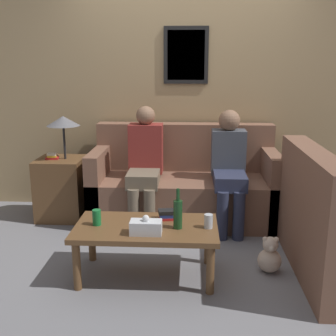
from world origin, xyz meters
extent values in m
plane|color=gray|center=(0.00, 0.00, 0.00)|extent=(16.00, 16.00, 0.00)
cube|color=tan|center=(0.00, 0.95, 1.30)|extent=(9.00, 0.06, 2.60)
cube|color=black|center=(0.00, 0.91, 1.70)|extent=(0.48, 0.02, 0.60)
cube|color=#B7CCB2|center=(0.00, 0.90, 1.70)|extent=(0.40, 0.01, 0.52)
cube|color=brown|center=(0.00, 0.45, 0.23)|extent=(1.91, 0.84, 0.47)
cube|color=brown|center=(0.00, 0.77, 0.73)|extent=(1.91, 0.20, 0.51)
cube|color=brown|center=(-0.88, 0.45, 0.38)|extent=(0.14, 0.84, 0.75)
cube|color=brown|center=(0.88, 0.45, 0.38)|extent=(0.14, 0.84, 0.75)
cube|color=brown|center=(1.00, -0.63, 0.73)|extent=(0.20, 1.43, 0.51)
cube|color=brown|center=(1.32, 0.01, 0.38)|extent=(0.84, 0.14, 0.75)
cube|color=brown|center=(-0.27, -0.77, 0.40)|extent=(1.09, 0.60, 0.04)
cylinder|color=brown|center=(-0.75, -1.01, 0.19)|extent=(0.06, 0.06, 0.38)
cylinder|color=brown|center=(0.22, -1.01, 0.19)|extent=(0.06, 0.06, 0.38)
cylinder|color=brown|center=(-0.75, -0.54, 0.19)|extent=(0.06, 0.06, 0.38)
cylinder|color=brown|center=(0.22, -0.54, 0.19)|extent=(0.06, 0.06, 0.38)
cube|color=brown|center=(-1.30, 0.45, 0.32)|extent=(0.48, 0.48, 0.65)
cylinder|color=#262628|center=(-1.24, 0.45, 0.83)|extent=(0.02, 0.02, 0.37)
cone|color=slate|center=(-1.24, 0.45, 1.04)|extent=(0.34, 0.34, 0.10)
cube|color=red|center=(-1.38, 0.43, 0.66)|extent=(0.13, 0.09, 0.02)
cube|color=gold|center=(-1.38, 0.43, 0.68)|extent=(0.10, 0.09, 0.02)
cube|color=beige|center=(-1.38, 0.43, 0.70)|extent=(0.09, 0.07, 0.02)
cylinder|color=#19421E|center=(-0.02, -0.81, 0.52)|extent=(0.07, 0.07, 0.22)
cylinder|color=#19421E|center=(-0.02, -0.81, 0.68)|extent=(0.03, 0.03, 0.09)
cylinder|color=silver|center=(0.21, -0.79, 0.47)|extent=(0.07, 0.07, 0.11)
cube|color=red|center=(-0.11, -0.62, 0.43)|extent=(0.15, 0.12, 0.02)
cube|color=navy|center=(-0.11, -0.62, 0.45)|extent=(0.15, 0.11, 0.03)
cube|color=black|center=(-0.11, -0.62, 0.48)|extent=(0.16, 0.11, 0.03)
cylinder|color=#197A38|center=(-0.65, -0.78, 0.48)|extent=(0.07, 0.07, 0.12)
cube|color=silver|center=(-0.25, -0.93, 0.47)|extent=(0.23, 0.12, 0.10)
sphere|color=white|center=(-0.25, -0.93, 0.54)|extent=(0.05, 0.05, 0.05)
cube|color=#756651|center=(-0.39, 0.22, 0.52)|extent=(0.31, 0.46, 0.14)
cylinder|color=#756651|center=(-0.47, -0.01, 0.23)|extent=(0.11, 0.11, 0.47)
cylinder|color=#756651|center=(-0.32, -0.01, 0.23)|extent=(0.11, 0.11, 0.47)
cube|color=maroon|center=(-0.39, 0.45, 0.77)|extent=(0.34, 0.22, 0.50)
sphere|color=#8C664C|center=(-0.39, 0.45, 1.11)|extent=(0.19, 0.19, 0.19)
cube|color=#2D334C|center=(0.45, 0.20, 0.52)|extent=(0.31, 0.48, 0.14)
cylinder|color=#2D334C|center=(0.37, -0.04, 0.23)|extent=(0.11, 0.11, 0.47)
cylinder|color=#2D334C|center=(0.52, -0.04, 0.23)|extent=(0.11, 0.11, 0.47)
cube|color=#474C56|center=(0.45, 0.44, 0.74)|extent=(0.34, 0.22, 0.45)
sphere|color=#8C664C|center=(0.45, 0.44, 1.06)|extent=(0.21, 0.21, 0.21)
sphere|color=beige|center=(0.71, -0.66, 0.09)|extent=(0.19, 0.19, 0.19)
sphere|color=beige|center=(0.71, -0.66, 0.23)|extent=(0.12, 0.12, 0.12)
sphere|color=beige|center=(0.66, -0.66, 0.28)|extent=(0.04, 0.04, 0.04)
sphere|color=beige|center=(0.75, -0.66, 0.28)|extent=(0.04, 0.04, 0.04)
sphere|color=#FFEAD1|center=(0.71, -0.71, 0.23)|extent=(0.05, 0.05, 0.05)
camera|label=1|loc=(0.07, -3.77, 1.64)|focal=45.00mm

